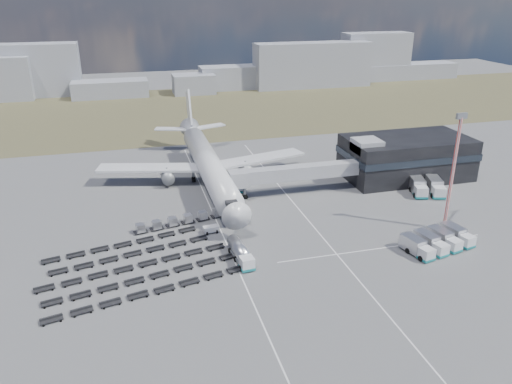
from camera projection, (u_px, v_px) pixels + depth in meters
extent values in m
plane|color=#565659|center=(238.00, 245.00, 91.29)|extent=(420.00, 420.00, 0.00)
cube|color=brown|center=(173.00, 111.00, 189.55)|extent=(420.00, 90.00, 0.01)
cube|color=silver|center=(222.00, 234.00, 95.27)|extent=(0.25, 110.00, 0.01)
cube|color=silver|center=(311.00, 223.00, 99.58)|extent=(0.25, 110.00, 0.01)
cube|color=silver|center=(383.00, 248.00, 90.12)|extent=(40.00, 0.25, 0.01)
cube|color=black|center=(406.00, 157.00, 122.30)|extent=(30.00, 16.00, 10.00)
cube|color=#262D38|center=(407.00, 153.00, 121.84)|extent=(30.40, 16.40, 1.60)
cube|color=#939399|center=(367.00, 146.00, 115.93)|extent=(6.00, 6.00, 3.00)
cube|color=#939399|center=(296.00, 173.00, 111.99)|extent=(29.80, 3.00, 3.00)
cube|color=#939399|center=(238.00, 179.00, 108.34)|extent=(4.00, 3.60, 3.40)
cylinder|color=slate|center=(244.00, 188.00, 110.11)|extent=(0.70, 0.70, 5.10)
cylinder|color=black|center=(245.00, 197.00, 110.91)|extent=(1.40, 0.90, 1.40)
cylinder|color=silver|center=(209.00, 165.00, 116.07)|extent=(5.60, 48.00, 5.60)
cone|color=silver|center=(234.00, 211.00, 92.40)|extent=(5.60, 5.00, 5.60)
cone|color=silver|center=(192.00, 131.00, 140.78)|extent=(5.60, 8.00, 5.60)
cube|color=black|center=(231.00, 203.00, 93.88)|extent=(2.20, 2.00, 0.80)
cube|color=silver|center=(151.00, 168.00, 117.89)|extent=(25.59, 11.38, 0.50)
cube|color=silver|center=(257.00, 159.00, 124.10)|extent=(25.59, 11.38, 0.50)
cylinder|color=slate|center=(167.00, 176.00, 117.58)|extent=(3.00, 5.00, 3.00)
cylinder|color=slate|center=(245.00, 169.00, 122.13)|extent=(3.00, 5.00, 3.00)
cube|color=silver|center=(171.00, 129.00, 141.10)|extent=(9.49, 5.63, 0.35)
cube|color=silver|center=(209.00, 126.00, 143.73)|extent=(9.49, 5.63, 0.35)
cube|color=silver|center=(189.00, 109.00, 141.29)|extent=(0.50, 9.06, 11.45)
cylinder|color=slate|center=(228.00, 218.00, 98.85)|extent=(0.50, 0.50, 2.50)
cylinder|color=slate|center=(193.00, 177.00, 120.42)|extent=(0.60, 0.60, 2.50)
cylinder|color=slate|center=(220.00, 174.00, 121.95)|extent=(0.60, 0.60, 2.50)
cylinder|color=black|center=(228.00, 222.00, 99.14)|extent=(0.50, 1.20, 1.20)
cube|color=gray|center=(27.00, 71.00, 211.21)|extent=(43.35, 12.00, 21.92)
cube|color=gray|center=(110.00, 89.00, 212.94)|extent=(31.54, 12.00, 6.99)
cube|color=gray|center=(194.00, 84.00, 219.78)|extent=(18.04, 12.00, 8.36)
cube|color=gray|center=(235.00, 77.00, 229.88)|extent=(32.29, 12.00, 10.31)
cube|color=gray|center=(313.00, 65.00, 232.35)|extent=(54.85, 12.00, 20.24)
cube|color=gray|center=(375.00, 57.00, 248.58)|extent=(33.44, 12.00, 23.10)
cube|color=gray|center=(409.00, 71.00, 255.94)|extent=(49.21, 12.00, 7.62)
cube|color=silver|center=(247.00, 263.00, 82.61)|extent=(2.38, 2.38, 2.10)
cube|color=#16777C|center=(247.00, 267.00, 82.93)|extent=(2.48, 2.48, 0.46)
cylinder|color=silver|center=(239.00, 249.00, 86.35)|extent=(2.87, 7.03, 2.28)
cube|color=slate|center=(239.00, 254.00, 86.75)|extent=(2.78, 7.02, 0.32)
cylinder|color=black|center=(241.00, 259.00, 85.64)|extent=(2.45, 1.21, 1.01)
cube|color=silver|center=(211.00, 229.00, 95.53)|extent=(3.04, 1.98, 1.33)
cube|color=silver|center=(235.00, 183.00, 115.45)|extent=(3.18, 6.61, 2.98)
cube|color=#16777C|center=(235.00, 188.00, 115.91)|extent=(3.29, 6.72, 0.48)
cube|color=silver|center=(427.00, 254.00, 85.57)|extent=(2.65, 2.58, 2.14)
cube|color=#16777C|center=(426.00, 258.00, 85.89)|extent=(2.77, 2.69, 0.44)
cube|color=silver|center=(413.00, 244.00, 88.21)|extent=(3.26, 4.87, 2.52)
cube|color=silver|center=(441.00, 250.00, 86.99)|extent=(2.65, 2.58, 2.14)
cube|color=#16777C|center=(440.00, 254.00, 87.31)|extent=(2.77, 2.69, 0.44)
cube|color=silver|center=(426.00, 239.00, 89.63)|extent=(3.26, 4.87, 2.52)
cube|color=silver|center=(454.00, 245.00, 88.42)|extent=(2.65, 2.58, 2.14)
cube|color=#16777C|center=(453.00, 249.00, 88.73)|extent=(2.77, 2.69, 0.44)
cube|color=silver|center=(440.00, 236.00, 91.05)|extent=(3.26, 4.87, 2.52)
cube|color=silver|center=(467.00, 241.00, 89.84)|extent=(2.65, 2.58, 2.14)
cube|color=#16777C|center=(466.00, 245.00, 90.15)|extent=(2.77, 2.69, 0.44)
cube|color=silver|center=(453.00, 232.00, 92.47)|extent=(3.26, 4.87, 2.52)
cube|color=silver|center=(421.00, 192.00, 110.84)|extent=(3.24, 3.16, 2.50)
cube|color=#16777C|center=(420.00, 196.00, 111.21)|extent=(3.38, 3.30, 0.51)
cube|color=silver|center=(417.00, 184.00, 114.35)|extent=(4.15, 5.80, 2.96)
cube|color=silver|center=(439.00, 192.00, 110.71)|extent=(3.24, 3.16, 2.50)
cube|color=#16777C|center=(438.00, 196.00, 111.08)|extent=(3.38, 3.30, 0.51)
cube|color=silver|center=(434.00, 184.00, 114.22)|extent=(4.15, 5.80, 2.96)
cube|color=black|center=(141.00, 232.00, 95.44)|extent=(2.86, 2.10, 0.18)
cube|color=silver|center=(140.00, 228.00, 95.12)|extent=(1.89, 1.89, 1.49)
cube|color=black|center=(157.00, 228.00, 96.78)|extent=(2.86, 2.10, 0.18)
cube|color=silver|center=(157.00, 224.00, 96.46)|extent=(1.89, 1.89, 1.49)
cube|color=black|center=(173.00, 225.00, 98.12)|extent=(2.86, 2.10, 0.18)
cube|color=silver|center=(172.00, 221.00, 97.80)|extent=(1.89, 1.89, 1.49)
cube|color=black|center=(188.00, 222.00, 99.46)|extent=(2.86, 2.10, 0.18)
cube|color=silver|center=(188.00, 218.00, 99.14)|extent=(1.89, 1.89, 1.49)
cube|color=black|center=(203.00, 219.00, 100.80)|extent=(2.86, 2.10, 0.18)
cube|color=silver|center=(203.00, 215.00, 100.48)|extent=(1.89, 1.89, 1.49)
cube|color=black|center=(217.00, 216.00, 102.14)|extent=(2.86, 2.10, 0.18)
cube|color=silver|center=(217.00, 212.00, 101.82)|extent=(1.89, 1.89, 1.49)
cube|color=black|center=(151.00, 291.00, 76.59)|extent=(32.62, 8.96, 0.75)
cube|color=black|center=(143.00, 278.00, 80.14)|extent=(32.62, 8.96, 0.75)
cube|color=black|center=(136.00, 266.00, 83.69)|extent=(32.62, 8.96, 0.75)
cube|color=black|center=(129.00, 254.00, 87.24)|extent=(28.58, 8.03, 0.75)
cube|color=black|center=(123.00, 244.00, 90.79)|extent=(28.58, 8.03, 0.75)
cylinder|color=red|center=(452.00, 176.00, 92.92)|extent=(0.62, 0.62, 22.21)
cube|color=slate|center=(462.00, 116.00, 88.59)|extent=(2.16, 0.66, 1.07)
cube|color=#565659|center=(444.00, 228.00, 97.09)|extent=(1.78, 1.78, 0.27)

